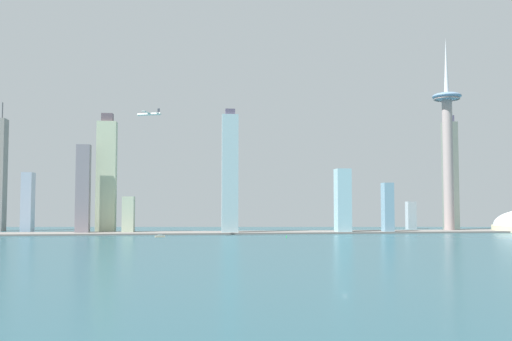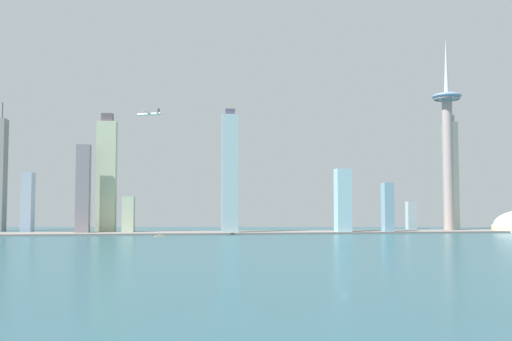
# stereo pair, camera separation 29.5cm
# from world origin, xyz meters

# --- Properties ---
(ground_plane) EXTENTS (6000.00, 6000.00, 0.00)m
(ground_plane) POSITION_xyz_m (0.00, 0.00, 0.00)
(ground_plane) COLOR #244C56
(waterfront_pier) EXTENTS (907.66, 61.38, 2.19)m
(waterfront_pier) POSITION_xyz_m (0.00, 523.61, 1.09)
(waterfront_pier) COLOR slate
(waterfront_pier) RESTS_ON ground
(observation_tower) EXTENTS (43.04, 43.04, 291.55)m
(observation_tower) POSITION_xyz_m (316.60, 541.00, 144.38)
(observation_tower) COLOR #A4918E
(observation_tower) RESTS_ON ground
(skyscraper_0) EXTENTS (26.94, 20.01, 169.88)m
(skyscraper_0) POSITION_xyz_m (-184.47, 564.40, 81.24)
(skyscraper_0) COLOR beige
(skyscraper_0) RESTS_ON ground
(skyscraper_1) EXTENTS (13.22, 23.30, 194.54)m
(skyscraper_1) POSITION_xyz_m (-349.16, 632.51, 84.82)
(skyscraper_1) COLOR gray
(skyscraper_1) RESTS_ON ground
(skyscraper_2) EXTENTS (13.90, 16.00, 70.40)m
(skyscraper_2) POSITION_xyz_m (209.66, 508.54, 35.20)
(skyscraper_2) COLOR #779EB5
(skyscraper_2) RESTS_ON ground
(skyscraper_3) EXTENTS (14.39, 12.73, 44.63)m
(skyscraper_3) POSITION_xyz_m (291.94, 624.48, 22.32)
(skyscraper_3) COLOR #ABB5BB
(skyscraper_3) RESTS_ON ground
(skyscraper_4) EXTENTS (17.95, 15.90, 121.48)m
(skyscraper_4) POSITION_xyz_m (-211.24, 535.08, 60.74)
(skyscraper_4) COLOR gray
(skyscraper_4) RESTS_ON ground
(skyscraper_5) EXTENTS (15.72, 25.63, 50.99)m
(skyscraper_5) POSITION_xyz_m (-151.28, 546.20, 25.49)
(skyscraper_5) COLOR beige
(skyscraper_5) RESTS_ON ground
(skyscraper_6) EXTENTS (20.05, 21.59, 89.74)m
(skyscraper_6) POSITION_xyz_m (145.67, 511.43, 44.87)
(skyscraper_6) COLOR #98C6D3
(skyscraper_6) RESTS_ON ground
(skyscraper_7) EXTENTS (22.12, 12.89, 171.42)m
(skyscraper_7) POSITION_xyz_m (-12.50, 512.85, 83.23)
(skyscraper_7) COLOR #9EBFC8
(skyscraper_7) RESTS_ON ground
(skyscraper_8) EXTENTS (14.50, 22.27, 85.57)m
(skyscraper_8) POSITION_xyz_m (-296.11, 583.83, 42.78)
(skyscraper_8) COLOR #A0B1C7
(skyscraper_8) RESTS_ON ground
(skyscraper_9) EXTENTS (20.29, 18.15, 182.10)m
(skyscraper_9) POSITION_xyz_m (345.38, 593.19, 87.72)
(skyscraper_9) COLOR slate
(skyscraper_9) RESTS_ON ground
(boat_0) EXTENTS (12.65, 6.46, 3.32)m
(boat_0) POSITION_xyz_m (-103.22, 444.45, 1.24)
(boat_0) COLOR beige
(boat_0) RESTS_ON ground
(channel_buoy_0) EXTENTS (1.48, 1.48, 2.73)m
(channel_buoy_0) POSITION_xyz_m (49.33, 422.30, 1.37)
(channel_buoy_0) COLOR green
(channel_buoy_0) RESTS_ON ground
(airplane) EXTENTS (30.49, 32.33, 8.19)m
(airplane) POSITION_xyz_m (-118.18, 441.84, 150.96)
(airplane) COLOR silver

